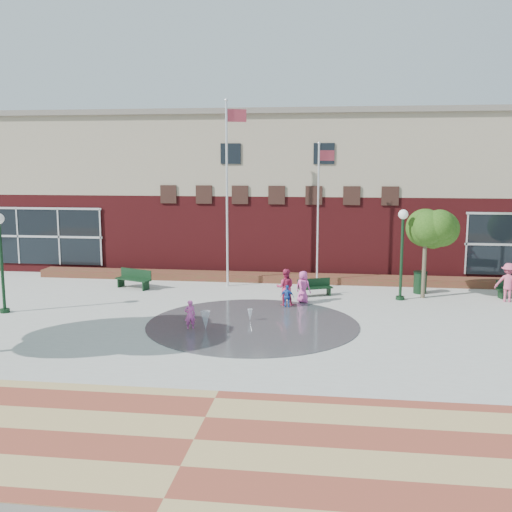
# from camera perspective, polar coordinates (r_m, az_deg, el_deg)

# --- Properties ---
(ground) EXTENTS (120.00, 120.00, 0.00)m
(ground) POSITION_cam_1_polar(r_m,az_deg,el_deg) (21.00, -1.45, -8.74)
(ground) COLOR #666056
(ground) RESTS_ON ground
(plaza_concrete) EXTENTS (46.00, 18.00, 0.01)m
(plaza_concrete) POSITION_cam_1_polar(r_m,az_deg,el_deg) (24.80, 0.00, -5.93)
(plaza_concrete) COLOR #A8A8A0
(plaza_concrete) RESTS_ON ground
(paver_band) EXTENTS (46.00, 6.00, 0.01)m
(paver_band) POSITION_cam_1_polar(r_m,az_deg,el_deg) (14.61, -5.94, -17.04)
(paver_band) COLOR brown
(paver_band) RESTS_ON ground
(splash_pad) EXTENTS (8.40, 8.40, 0.01)m
(splash_pad) POSITION_cam_1_polar(r_m,az_deg,el_deg) (23.84, -0.32, -6.55)
(splash_pad) COLOR #383A3D
(splash_pad) RESTS_ON ground
(library_building) EXTENTS (44.40, 10.40, 9.20)m
(library_building) POSITION_cam_1_polar(r_m,az_deg,el_deg) (37.40, 2.73, 6.33)
(library_building) COLOR #591316
(library_building) RESTS_ON ground
(flower_bed) EXTENTS (26.00, 1.20, 0.40)m
(flower_bed) POSITION_cam_1_polar(r_m,az_deg,el_deg) (32.15, 1.78, -2.46)
(flower_bed) COLOR maroon
(flower_bed) RESTS_ON ground
(flagpole_left) EXTENTS (1.04, 0.49, 9.47)m
(flagpole_left) POSITION_cam_1_polar(r_m,az_deg,el_deg) (30.37, -2.69, 6.89)
(flagpole_left) COLOR silver
(flagpole_left) RESTS_ON ground
(flagpole_right) EXTENTS (0.83, 0.43, 7.35)m
(flagpole_right) POSITION_cam_1_polar(r_m,az_deg,el_deg) (30.22, 6.01, 4.63)
(flagpole_right) COLOR silver
(flagpole_right) RESTS_ON ground
(lamp_left) EXTENTS (0.45, 0.45, 4.26)m
(lamp_left) POSITION_cam_1_polar(r_m,az_deg,el_deg) (27.31, -23.13, 0.39)
(lamp_left) COLOR black
(lamp_left) RESTS_ON ground
(lamp_right) EXTENTS (0.45, 0.45, 4.23)m
(lamp_right) POSITION_cam_1_polar(r_m,az_deg,el_deg) (28.28, 13.74, 1.09)
(lamp_right) COLOR black
(lamp_right) RESTS_ON ground
(bench_left) EXTENTS (2.02, 1.24, 0.98)m
(bench_left) POSITION_cam_1_polar(r_m,az_deg,el_deg) (30.95, -11.59, -2.50)
(bench_left) COLOR black
(bench_left) RESTS_ON ground
(bench_mid) EXTENTS (1.72, 1.11, 0.84)m
(bench_mid) POSITION_cam_1_polar(r_m,az_deg,el_deg) (28.78, 5.64, -3.32)
(bench_mid) COLOR black
(bench_mid) RESTS_ON ground
(trash_can) EXTENTS (0.67, 0.67, 1.10)m
(trash_can) POSITION_cam_1_polar(r_m,az_deg,el_deg) (30.26, 15.36, -2.44)
(trash_can) COLOR black
(trash_can) RESTS_ON ground
(tree_mid) EXTENTS (2.75, 2.75, 4.63)m
(tree_mid) POSITION_cam_1_polar(r_m,az_deg,el_deg) (28.85, 15.87, 2.65)
(tree_mid) COLOR #483E2D
(tree_mid) RESTS_ON ground
(water_jet_a) EXTENTS (0.38, 0.38, 0.73)m
(water_jet_a) POSITION_cam_1_polar(r_m,az_deg,el_deg) (23.09, -4.82, -7.11)
(water_jet_a) COLOR white
(water_jet_a) RESTS_ON ground
(water_jet_b) EXTENTS (0.21, 0.21, 0.48)m
(water_jet_b) POSITION_cam_1_polar(r_m,az_deg,el_deg) (24.29, -0.57, -6.26)
(water_jet_b) COLOR white
(water_jet_b) RESTS_ON ground
(child_splash) EXTENTS (0.50, 0.42, 1.17)m
(child_splash) POSITION_cam_1_polar(r_m,az_deg,el_deg) (23.16, -6.31, -5.60)
(child_splash) COLOR #ED53B8
(child_splash) RESTS_ON ground
(adult_red) EXTENTS (0.85, 0.69, 1.67)m
(adult_red) POSITION_cam_1_polar(r_m,az_deg,el_deg) (26.73, 2.81, -3.01)
(adult_red) COLOR #BE2B55
(adult_red) RESTS_ON ground
(adult_pink) EXTENTS (0.85, 0.74, 1.48)m
(adult_pink) POSITION_cam_1_polar(r_m,az_deg,el_deg) (27.34, 4.51, -2.96)
(adult_pink) COLOR #D94CA1
(adult_pink) RESTS_ON ground
(child_blue) EXTENTS (0.64, 0.35, 1.03)m
(child_blue) POSITION_cam_1_polar(r_m,az_deg,el_deg) (26.38, 3.00, -3.88)
(child_blue) COLOR blue
(child_blue) RESTS_ON ground
(person_bench) EXTENTS (1.33, 1.03, 1.80)m
(person_bench) POSITION_cam_1_polar(r_m,az_deg,el_deg) (29.73, 22.90, -2.36)
(person_bench) COLOR #C75071
(person_bench) RESTS_ON ground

